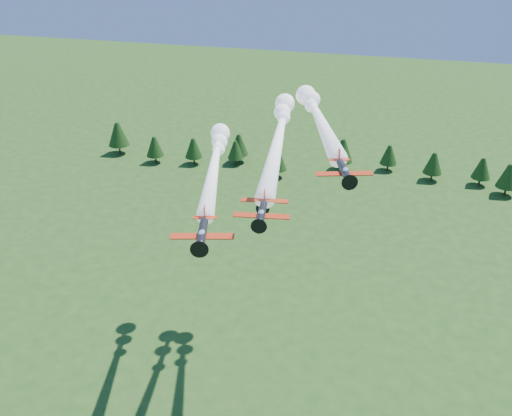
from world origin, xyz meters
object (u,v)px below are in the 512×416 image
(plane_slot, at_px, (265,198))
(plane_left, at_px, (215,162))
(plane_right, at_px, (318,115))
(plane_lead, at_px, (279,134))

(plane_slot, bearing_deg, plane_left, 121.91)
(plane_right, bearing_deg, plane_slot, -119.92)
(plane_right, bearing_deg, plane_left, 179.03)
(plane_lead, relative_size, plane_right, 1.23)
(plane_lead, bearing_deg, plane_left, 169.98)
(plane_left, relative_size, plane_right, 1.09)
(plane_left, bearing_deg, plane_slot, -63.64)
(plane_right, height_order, plane_slot, plane_right)
(plane_lead, relative_size, plane_left, 1.12)
(plane_left, distance_m, plane_right, 19.10)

